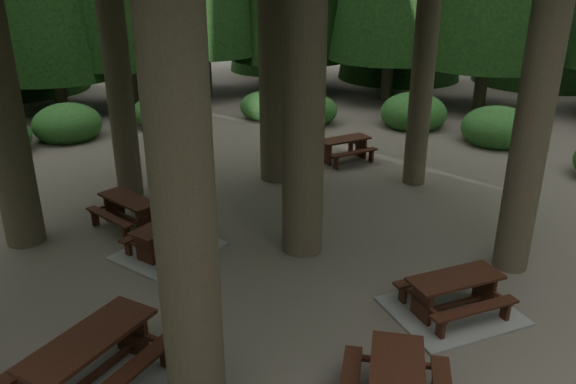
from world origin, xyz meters
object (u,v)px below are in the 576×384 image
picnic_table_c (168,243)px  picnic_table_d (344,146)px  picnic_table_f (93,370)px  picnic_table_a (453,301)px  picnic_table_b (129,207)px

picnic_table_c → picnic_table_d: 7.28m
picnic_table_f → picnic_table_a: bearing=-43.1°
picnic_table_b → picnic_table_d: picnic_table_d is taller
picnic_table_a → picnic_table_c: bearing=135.4°
picnic_table_b → picnic_table_f: (-1.91, -5.06, -0.15)m
picnic_table_a → picnic_table_c: picnic_table_a is taller
picnic_table_a → picnic_table_d: 8.22m
picnic_table_a → picnic_table_f: size_ratio=0.71×
picnic_table_a → picnic_table_b: picnic_table_a is taller
picnic_table_b → picnic_table_d: 7.06m
picnic_table_b → picnic_table_c: (0.32, -1.70, -0.24)m
picnic_table_b → picnic_table_d: size_ratio=1.17×
picnic_table_d → picnic_table_f: 10.92m
picnic_table_b → picnic_table_f: bearing=140.5°
picnic_table_b → picnic_table_d: (6.93, 1.35, 0.01)m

